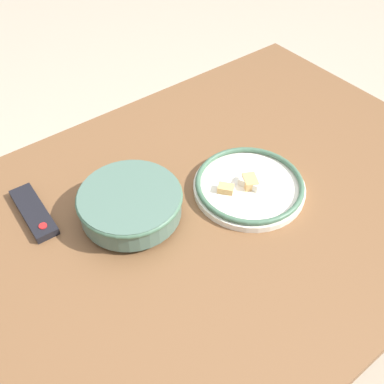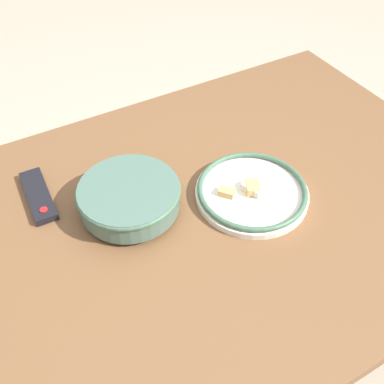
{
  "view_description": "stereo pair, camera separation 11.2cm",
  "coord_description": "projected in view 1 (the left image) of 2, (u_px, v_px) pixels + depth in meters",
  "views": [
    {
      "loc": [
        -0.5,
        -0.59,
        1.55
      ],
      "look_at": [
        -0.03,
        0.03,
        0.75
      ],
      "focal_mm": 42.0,
      "sensor_mm": 36.0,
      "label": 1
    },
    {
      "loc": [
        -0.41,
        -0.65,
        1.55
      ],
      "look_at": [
        -0.03,
        0.03,
        0.75
      ],
      "focal_mm": 42.0,
      "sensor_mm": 36.0,
      "label": 2
    }
  ],
  "objects": [
    {
      "name": "ground_plane",
      "position": [
        203.0,
        336.0,
        1.65
      ],
      "size": [
        8.0,
        8.0,
        0.0
      ],
      "primitive_type": "plane",
      "color": "#B7A88E"
    },
    {
      "name": "dining_table",
      "position": [
        207.0,
        223.0,
        1.19
      ],
      "size": [
        1.5,
        1.02,
        0.71
      ],
      "color": "brown",
      "rests_on": "ground_plane"
    },
    {
      "name": "noodle_bowl",
      "position": [
        130.0,
        203.0,
        1.09
      ],
      "size": [
        0.26,
        0.26,
        0.08
      ],
      "color": "#4C6B5B",
      "rests_on": "dining_table"
    },
    {
      "name": "food_plate",
      "position": [
        249.0,
        186.0,
        1.17
      ],
      "size": [
        0.29,
        0.29,
        0.04
      ],
      "color": "silver",
      "rests_on": "dining_table"
    },
    {
      "name": "tv_remote",
      "position": [
        34.0,
        212.0,
        1.12
      ],
      "size": [
        0.06,
        0.19,
        0.02
      ],
      "rotation": [
        0.0,
        0.0,
        3.1
      ],
      "color": "black",
      "rests_on": "dining_table"
    }
  ]
}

